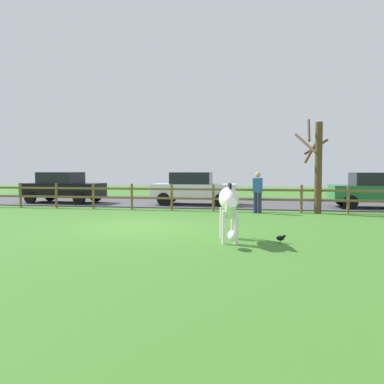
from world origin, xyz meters
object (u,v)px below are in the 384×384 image
(zebra, at_px, (229,203))
(crow_on_grass, at_px, (281,238))
(bare_tree, at_px, (317,164))
(parked_car_green, at_px, (377,190))
(parked_car_black, at_px, (63,187))
(parked_car_white, at_px, (194,188))
(visitor_near_fence, at_px, (258,190))

(zebra, distance_m, crow_on_grass, 1.46)
(bare_tree, distance_m, zebra, 7.43)
(crow_on_grass, xyz_separation_m, parked_car_green, (4.51, 9.08, 0.72))
(zebra, xyz_separation_m, parked_car_black, (-9.30, 9.11, -0.08))
(parked_car_white, xyz_separation_m, parked_car_green, (8.27, -0.22, 0.00))
(bare_tree, distance_m, parked_car_black, 12.45)
(zebra, height_order, parked_car_white, parked_car_white)
(crow_on_grass, bearing_deg, visitor_near_fence, 95.80)
(visitor_near_fence, bearing_deg, zebra, -95.07)
(parked_car_green, relative_size, visitor_near_fence, 2.47)
(parked_car_black, distance_m, parked_car_white, 6.77)
(bare_tree, relative_size, parked_car_black, 0.92)
(bare_tree, relative_size, visitor_near_fence, 2.30)
(parked_car_black, relative_size, visitor_near_fence, 2.49)
(parked_car_black, relative_size, parked_car_white, 1.01)
(parked_car_black, relative_size, parked_car_green, 1.01)
(parked_car_white, xyz_separation_m, visitor_near_fence, (3.10, -2.88, 0.06))
(zebra, xyz_separation_m, parked_car_white, (-2.53, 9.30, -0.08))
(bare_tree, height_order, parked_car_white, bare_tree)
(zebra, relative_size, visitor_near_fence, 1.17)
(crow_on_grass, height_order, visitor_near_fence, visitor_near_fence)
(parked_car_white, bearing_deg, zebra, -74.75)
(parked_car_black, height_order, parked_car_white, same)
(bare_tree, height_order, crow_on_grass, bare_tree)
(parked_car_green, bearing_deg, crow_on_grass, -116.44)
(crow_on_grass, distance_m, visitor_near_fence, 6.50)
(bare_tree, height_order, visitor_near_fence, bare_tree)
(bare_tree, xyz_separation_m, parked_car_white, (-5.41, 2.52, -1.10))
(parked_car_white, distance_m, visitor_near_fence, 4.23)
(parked_car_white, relative_size, parked_car_green, 1.00)
(zebra, distance_m, parked_car_white, 9.64)
(crow_on_grass, bearing_deg, zebra, -179.87)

